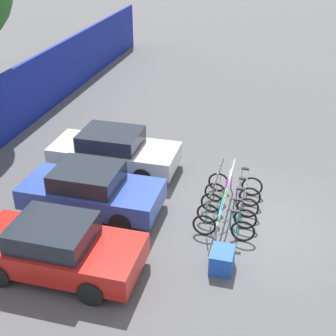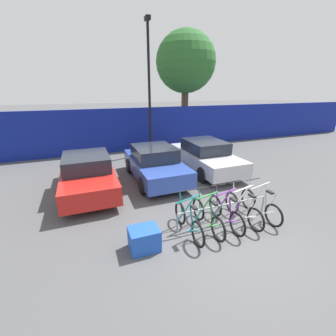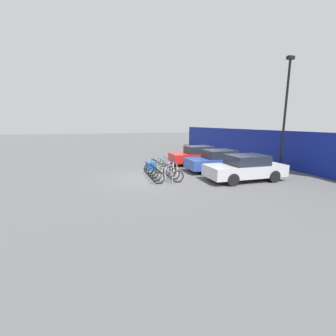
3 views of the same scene
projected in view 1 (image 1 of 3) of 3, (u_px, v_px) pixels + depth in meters
ground_plane at (246, 222)px, 13.43m from camera, size 120.00×120.00×0.00m
bike_rack at (225, 200)px, 13.57m from camera, size 2.91×0.04×0.57m
bicycle_teal at (223, 227)px, 12.58m from camera, size 0.68×1.71×1.05m
bicycle_green at (227, 215)px, 13.07m from camera, size 0.68×1.71×1.05m
bicycle_purple at (230, 204)px, 13.56m from camera, size 0.68×1.71×1.05m
bicycle_white at (232, 193)px, 14.06m from camera, size 0.68×1.71×1.05m
bicycle_silver at (235, 183)px, 14.58m from camera, size 0.68×1.71×1.05m
car_red at (58, 248)px, 11.31m from camera, size 1.91×4.07×1.40m
car_blue at (91, 190)px, 13.63m from camera, size 1.91×4.07×1.40m
car_silver at (114, 151)px, 15.84m from camera, size 1.91×4.29×1.40m
cargo_crate at (222, 260)px, 11.55m from camera, size 0.70×0.56×0.55m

